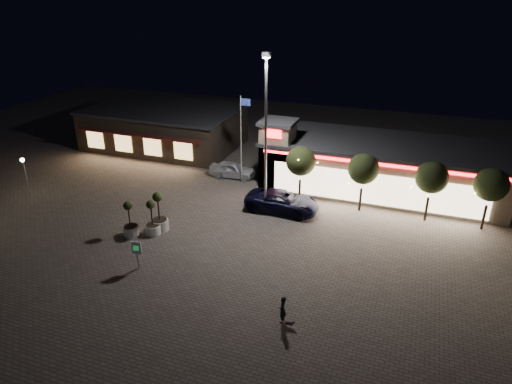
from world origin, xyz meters
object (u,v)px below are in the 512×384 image
(pickup_truck, at_px, (282,201))
(pedestrian, at_px, (282,310))
(planter_mid, at_px, (130,225))
(valet_sign, at_px, (137,250))
(planter_left, at_px, (153,224))
(white_sedan, at_px, (232,169))

(pickup_truck, distance_m, pedestrian, 13.31)
(planter_mid, relative_size, valet_sign, 1.38)
(planter_left, relative_size, planter_mid, 1.00)
(planter_left, xyz_separation_m, planter_mid, (-1.41, -0.71, -0.00))
(planter_left, bearing_deg, white_sedan, 84.46)
(pickup_truck, relative_size, pedestrian, 3.70)
(valet_sign, bearing_deg, pickup_truck, 60.81)
(white_sedan, bearing_deg, pedestrian, -153.76)
(white_sedan, height_order, planter_mid, planter_mid)
(planter_left, height_order, planter_mid, planter_left)
(pedestrian, bearing_deg, valet_sign, -100.41)
(planter_left, relative_size, valet_sign, 1.38)
(planter_left, bearing_deg, valet_sign, -70.19)
(white_sedan, xyz_separation_m, valet_sign, (0.35, -16.26, 0.63))
(pedestrian, distance_m, planter_mid, 14.03)
(pickup_truck, xyz_separation_m, pedestrian, (3.93, -12.72, -0.02))
(white_sedan, relative_size, planter_left, 1.61)
(valet_sign, bearing_deg, planter_left, 109.81)
(valet_sign, bearing_deg, planter_mid, 129.86)
(pickup_truck, xyz_separation_m, white_sedan, (-6.52, 5.22, -0.08))
(pedestrian, bearing_deg, planter_mid, -112.69)
(pickup_truck, distance_m, planter_left, 10.28)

